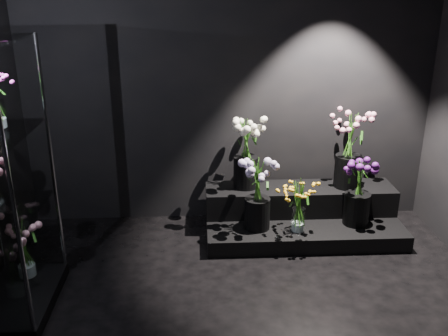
{
  "coord_description": "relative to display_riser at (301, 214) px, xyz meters",
  "views": [
    {
      "loc": [
        -0.3,
        -2.78,
        2.34
      ],
      "look_at": [
        -0.09,
        1.2,
        0.84
      ],
      "focal_mm": 40.0,
      "sensor_mm": 36.0,
      "label": 1
    }
  ],
  "objects": [
    {
      "name": "bouquet_orange_bells",
      "position": [
        -0.1,
        -0.31,
        0.25
      ],
      "size": [
        0.34,
        0.34,
        0.52
      ],
      "rotation": [
        0.0,
        0.0,
        -0.32
      ],
      "color": "white",
      "rests_on": "display_riser"
    },
    {
      "name": "bouquet_case_base_pink",
      "position": [
        -2.4,
        -0.84,
        0.18
      ],
      "size": [
        0.43,
        0.43,
        0.49
      ],
      "rotation": [
        0.0,
        0.0,
        0.42
      ],
      "color": "white",
      "rests_on": "display_case"
    },
    {
      "name": "bouquet_purple",
      "position": [
        0.48,
        -0.19,
        0.35
      ],
      "size": [
        0.43,
        0.43,
        0.65
      ],
      "rotation": [
        0.0,
        0.0,
        0.28
      ],
      "color": "black",
      "rests_on": "display_riser"
    },
    {
      "name": "display_riser",
      "position": [
        0.0,
        0.0,
        0.0
      ],
      "size": [
        1.87,
        0.83,
        0.42
      ],
      "color": "black",
      "rests_on": "floor"
    },
    {
      "name": "bouquet_cream_roses",
      "position": [
        -0.54,
        0.15,
        0.65
      ],
      "size": [
        0.4,
        0.4,
        0.7
      ],
      "rotation": [
        0.0,
        0.0,
        0.04
      ],
      "color": "black",
      "rests_on": "display_riser"
    },
    {
      "name": "bouquet_pink_roses",
      "position": [
        0.46,
        0.11,
        0.66
      ],
      "size": [
        0.47,
        0.47,
        0.74
      ],
      "rotation": [
        0.0,
        0.0,
        0.36
      ],
      "color": "black",
      "rests_on": "display_riser"
    },
    {
      "name": "wall_back",
      "position": [
        -0.69,
        0.37,
        1.23
      ],
      "size": [
        4.0,
        0.0,
        4.0
      ],
      "primitive_type": "plane",
      "rotation": [
        1.57,
        0.0,
        0.0
      ],
      "color": "black",
      "rests_on": "floor"
    },
    {
      "name": "bouquet_lilac",
      "position": [
        -0.47,
        -0.23,
        0.37
      ],
      "size": [
        0.45,
        0.45,
        0.69
      ],
      "rotation": [
        0.0,
        0.0,
        -0.39
      ],
      "color": "black",
      "rests_on": "display_riser"
    }
  ]
}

